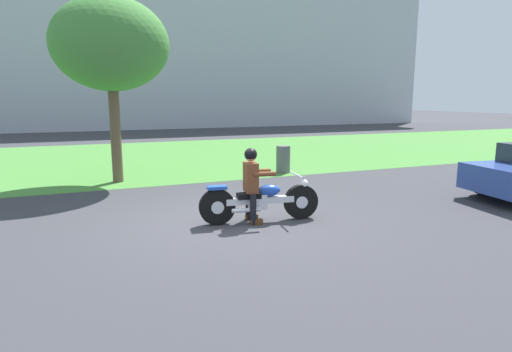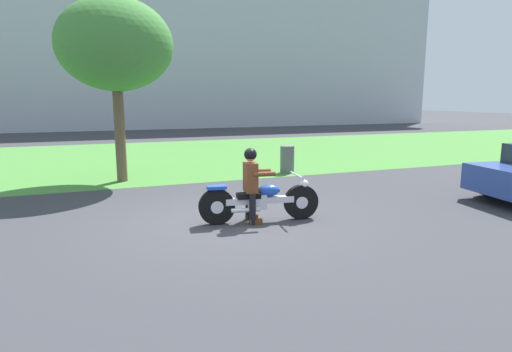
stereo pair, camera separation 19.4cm
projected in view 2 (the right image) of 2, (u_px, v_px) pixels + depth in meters
name	position (u px, v px, depth m)	size (l,w,h in m)	color
ground	(228.00, 222.00, 8.23)	(120.00, 120.00, 0.00)	#38383D
grass_verge	(154.00, 157.00, 17.34)	(60.00, 12.00, 0.01)	#478438
stadium_facade	(127.00, 42.00, 34.48)	(53.11, 8.00, 13.49)	#B2B7C1
motorcycle_lead	(260.00, 201.00, 8.17)	(2.31, 0.67, 0.90)	black
rider_lead	(251.00, 179.00, 8.06)	(0.59, 0.51, 1.42)	black
tree_roadside	(115.00, 46.00, 11.60)	(3.10, 3.10, 4.98)	brown
trash_can	(287.00, 159.00, 13.57)	(0.44, 0.44, 0.85)	#595E5B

